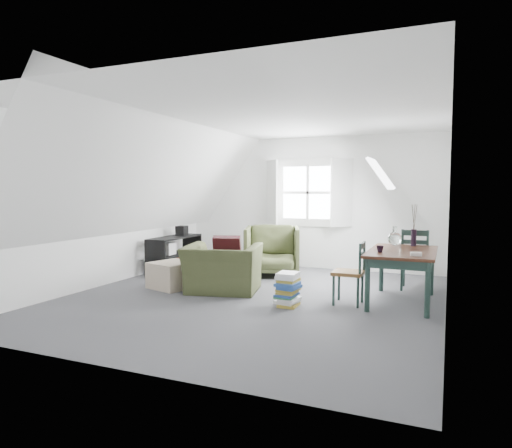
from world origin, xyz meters
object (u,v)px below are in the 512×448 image
at_px(dining_table, 402,257).
at_px(media_shelf, 174,256).
at_px(armchair_far, 272,275).
at_px(dining_chair_near, 351,272).
at_px(ottoman, 173,275).
at_px(armchair_near, 223,292).
at_px(magazine_stack, 288,289).
at_px(dining_chair_far, 415,258).

relative_size(dining_table, media_shelf, 1.12).
bearing_deg(armchair_far, dining_chair_near, -61.12).
height_order(ottoman, dining_table, dining_table).
height_order(armchair_near, dining_chair_near, dining_chair_near).
bearing_deg(media_shelf, dining_chair_near, -17.03).
bearing_deg(magazine_stack, armchair_far, 116.41).
distance_m(ottoman, dining_table, 3.38).
height_order(dining_table, media_shelf, dining_table).
relative_size(armchair_near, magazine_stack, 2.45).
bearing_deg(dining_table, media_shelf, 165.96).
distance_m(dining_table, dining_chair_near, 0.72).
bearing_deg(dining_table, armchair_far, 149.75).
xyz_separation_m(armchair_far, magazine_stack, (0.96, -1.92, 0.22)).
distance_m(dining_table, media_shelf, 4.19).
bearing_deg(dining_chair_far, magazine_stack, 30.01).
relative_size(ottoman, magazine_stack, 1.37).
bearing_deg(dining_chair_near, magazine_stack, -49.89).
bearing_deg(armchair_near, dining_chair_near, 167.39).
height_order(armchair_far, magazine_stack, armchair_far).
xyz_separation_m(ottoman, dining_chair_far, (3.44, 1.29, 0.28)).
relative_size(ottoman, media_shelf, 0.47).
bearing_deg(armchair_far, ottoman, -142.58).
relative_size(ottoman, dining_table, 0.42).
relative_size(armchair_far, media_shelf, 0.76).
relative_size(dining_chair_far, dining_chair_near, 1.11).
xyz_separation_m(dining_table, dining_chair_near, (-0.61, -0.34, -0.18)).
distance_m(dining_chair_far, dining_chair_near, 1.43).
height_order(armchair_near, dining_table, dining_table).
bearing_deg(armchair_far, magazine_stack, -82.80).
height_order(dining_chair_far, magazine_stack, dining_chair_far).
relative_size(dining_chair_far, magazine_stack, 2.12).
height_order(armchair_far, media_shelf, media_shelf).
height_order(ottoman, media_shelf, media_shelf).
relative_size(armchair_near, dining_chair_near, 1.29).
relative_size(dining_table, dining_chair_far, 1.53).
height_order(armchair_far, dining_chair_near, dining_chair_near).
distance_m(armchair_near, ottoman, 0.86).
bearing_deg(dining_chair_far, ottoman, 1.99).
height_order(ottoman, dining_chair_near, dining_chair_near).
xyz_separation_m(armchair_far, dining_chair_far, (2.41, -0.28, 0.48)).
distance_m(armchair_far, magazine_stack, 2.16).
bearing_deg(dining_chair_near, ottoman, -77.91).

